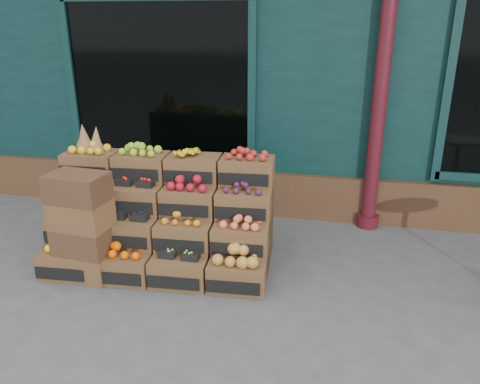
# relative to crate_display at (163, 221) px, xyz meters

# --- Properties ---
(ground) EXTENTS (60.00, 60.00, 0.00)m
(ground) POSITION_rel_crate_display_xyz_m (1.05, -0.67, -0.45)
(ground) COLOR #4B4B4E
(ground) RESTS_ON ground
(shop_facade) EXTENTS (12.00, 6.24, 4.80)m
(shop_facade) POSITION_rel_crate_display_xyz_m (1.05, 4.44, 1.95)
(shop_facade) COLOR black
(shop_facade) RESTS_ON ground
(crate_display) EXTENTS (2.40, 1.28, 1.46)m
(crate_display) POSITION_rel_crate_display_xyz_m (0.00, 0.00, 0.00)
(crate_display) COLOR brown
(crate_display) RESTS_ON ground
(spare_crates) EXTENTS (0.59, 0.44, 1.12)m
(spare_crates) POSITION_rel_crate_display_xyz_m (-0.66, -0.52, 0.11)
(spare_crates) COLOR brown
(spare_crates) RESTS_ON ground
(shopkeeper) EXTENTS (0.71, 0.48, 1.90)m
(shopkeeper) POSITION_rel_crate_display_xyz_m (-0.48, 2.01, 0.50)
(shopkeeper) COLOR #175321
(shopkeeper) RESTS_ON ground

